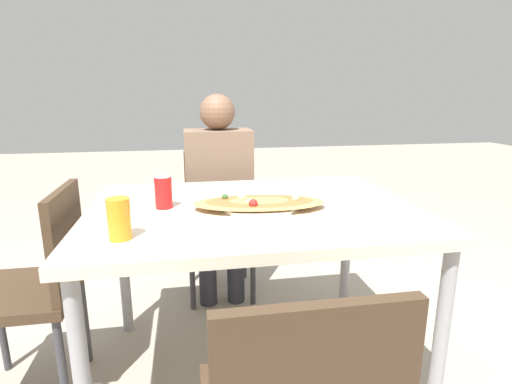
# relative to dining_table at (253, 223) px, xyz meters

# --- Properties ---
(ground_plane) EXTENTS (14.00, 14.00, 0.00)m
(ground_plane) POSITION_rel_dining_table_xyz_m (0.00, 0.00, -0.68)
(ground_plane) COLOR #9E9384
(dining_table) EXTENTS (1.27, 0.94, 0.75)m
(dining_table) POSITION_rel_dining_table_xyz_m (0.00, 0.00, 0.00)
(dining_table) COLOR beige
(dining_table) RESTS_ON ground_plane
(chair_far_seated) EXTENTS (0.40, 0.40, 0.84)m
(chair_far_seated) POSITION_rel_dining_table_xyz_m (-0.08, 0.80, -0.19)
(chair_far_seated) COLOR #3F2D1E
(chair_far_seated) RESTS_ON ground_plane
(chair_side_left) EXTENTS (0.40, 0.40, 0.84)m
(chair_side_left) POSITION_rel_dining_table_xyz_m (-0.83, 0.02, -0.19)
(chair_side_left) COLOR #3F2D1E
(chair_side_left) RESTS_ON ground_plane
(person_seated) EXTENTS (0.37, 0.25, 1.18)m
(person_seated) POSITION_rel_dining_table_xyz_m (-0.08, 0.69, 0.01)
(person_seated) COLOR #2D2D38
(person_seated) RESTS_ON ground_plane
(pizza_main) EXTENTS (0.53, 0.29, 0.06)m
(pizza_main) POSITION_rel_dining_table_xyz_m (0.02, -0.04, 0.09)
(pizza_main) COLOR white
(pizza_main) RESTS_ON dining_table
(soda_can) EXTENTS (0.07, 0.07, 0.12)m
(soda_can) POSITION_rel_dining_table_xyz_m (-0.34, 0.04, 0.13)
(soda_can) COLOR red
(soda_can) RESTS_ON dining_table
(drink_glass) EXTENTS (0.07, 0.07, 0.13)m
(drink_glass) POSITION_rel_dining_table_xyz_m (-0.46, -0.28, 0.13)
(drink_glass) COLOR orange
(drink_glass) RESTS_ON dining_table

